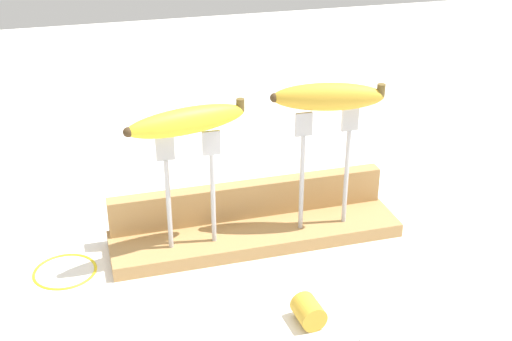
% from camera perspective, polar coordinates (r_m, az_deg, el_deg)
% --- Properties ---
extents(ground_plane, '(3.00, 3.00, 0.00)m').
position_cam_1_polar(ground_plane, '(1.06, 0.00, -5.90)').
color(ground_plane, silver).
extents(wooden_board, '(0.45, 0.11, 0.02)m').
position_cam_1_polar(wooden_board, '(1.06, 0.00, -5.40)').
color(wooden_board, '#A87F4C').
rests_on(wooden_board, ground).
extents(board_backstop, '(0.44, 0.03, 0.06)m').
position_cam_1_polar(board_backstop, '(1.07, -0.62, -2.45)').
color(board_backstop, '#A87F4C').
rests_on(board_backstop, wooden_board).
extents(fork_stand_left, '(0.09, 0.01, 0.18)m').
position_cam_1_polar(fork_stand_left, '(0.97, -5.63, -0.79)').
color(fork_stand_left, '#B2B2B7').
rests_on(fork_stand_left, wooden_board).
extents(fork_stand_right, '(0.10, 0.01, 0.19)m').
position_cam_1_polar(fork_stand_right, '(1.01, 5.90, 1.02)').
color(fork_stand_right, '#B2B2B7').
rests_on(fork_stand_right, wooden_board).
extents(banana_raised_left, '(0.18, 0.07, 0.04)m').
position_cam_1_polar(banana_raised_left, '(0.93, -5.87, 4.21)').
color(banana_raised_left, yellow).
rests_on(banana_raised_left, fork_stand_left).
extents(banana_raised_right, '(0.17, 0.07, 0.04)m').
position_cam_1_polar(banana_raised_right, '(0.98, 6.16, 6.24)').
color(banana_raised_right, gold).
rests_on(banana_raised_right, fork_stand_right).
extents(fork_fallen_near, '(0.17, 0.03, 0.01)m').
position_cam_1_polar(fork_fallen_near, '(0.89, 12.74, -13.76)').
color(fork_fallen_near, '#B2B2B7').
rests_on(fork_fallen_near, ground).
extents(banana_chunk_near, '(0.04, 0.05, 0.04)m').
position_cam_1_polar(banana_chunk_near, '(0.89, 4.45, -11.81)').
color(banana_chunk_near, gold).
rests_on(banana_chunk_near, ground).
extents(wire_coil, '(0.09, 0.09, 0.00)m').
position_cam_1_polar(wire_coil, '(1.03, -15.93, -8.16)').
color(wire_coil, gold).
rests_on(wire_coil, ground).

